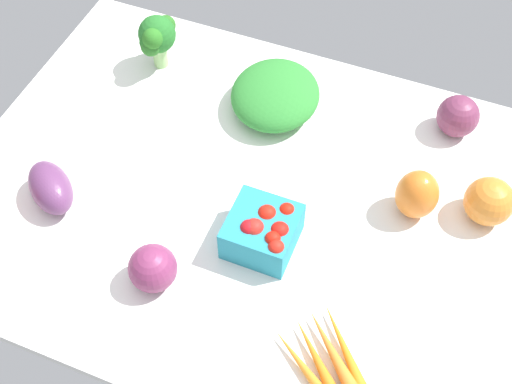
% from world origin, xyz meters
% --- Properties ---
extents(tablecloth, '(1.04, 0.76, 0.02)m').
position_xyz_m(tablecloth, '(0.00, 0.00, 0.01)').
color(tablecloth, white).
rests_on(tablecloth, ground).
extents(eggplant, '(0.13, 0.12, 0.07)m').
position_xyz_m(eggplant, '(-0.32, -0.13, 0.05)').
color(eggplant, '#633562').
rests_on(eggplant, tablecloth).
extents(leafy_greens_clump, '(0.18, 0.20, 0.07)m').
position_xyz_m(leafy_greens_clump, '(-0.05, 0.21, 0.05)').
color(leafy_greens_clump, '#2D8230').
rests_on(leafy_greens_clump, tablecloth).
extents(broccoli_head, '(0.07, 0.10, 0.11)m').
position_xyz_m(broccoli_head, '(-0.30, 0.24, 0.10)').
color(broccoli_head, '#9AC87C').
rests_on(broccoli_head, tablecloth).
extents(red_onion_near_basket, '(0.08, 0.08, 0.08)m').
position_xyz_m(red_onion_near_basket, '(-0.09, -0.21, 0.06)').
color(red_onion_near_basket, '#7C2E58').
rests_on(red_onion_near_basket, tablecloth).
extents(bell_pepper_orange, '(0.08, 0.08, 0.09)m').
position_xyz_m(bell_pepper_orange, '(0.26, 0.08, 0.07)').
color(bell_pepper_orange, orange).
rests_on(bell_pepper_orange, tablecloth).
extents(red_onion_center, '(0.08, 0.08, 0.08)m').
position_xyz_m(red_onion_center, '(0.28, 0.28, 0.06)').
color(red_onion_center, '#71304F').
rests_on(red_onion_center, tablecloth).
extents(berry_basket, '(0.11, 0.11, 0.08)m').
position_xyz_m(berry_basket, '(0.04, -0.08, 0.06)').
color(berry_basket, teal).
rests_on(berry_basket, tablecloth).
extents(heirloom_tomato_orange, '(0.08, 0.08, 0.08)m').
position_xyz_m(heirloom_tomato_orange, '(0.37, 0.11, 0.06)').
color(heirloom_tomato_orange, orange).
rests_on(heirloom_tomato_orange, tablecloth).
extents(carrot_bunch, '(0.18, 0.18, 0.03)m').
position_xyz_m(carrot_bunch, '(0.21, -0.24, 0.03)').
color(carrot_bunch, orange).
rests_on(carrot_bunch, tablecloth).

